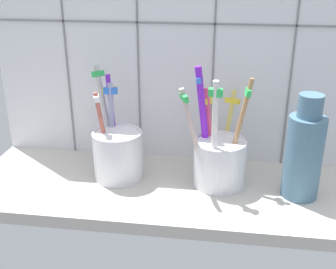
# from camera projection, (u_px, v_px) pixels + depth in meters

# --- Properties ---
(counter_slab) EXTENTS (0.64, 0.22, 0.02)m
(counter_slab) POSITION_uv_depth(u_px,v_px,m) (166.00, 191.00, 0.69)
(counter_slab) COLOR #BCB7AD
(counter_slab) RESTS_ON ground
(tile_wall_back) EXTENTS (0.64, 0.02, 0.45)m
(tile_wall_back) POSITION_uv_depth(u_px,v_px,m) (176.00, 44.00, 0.71)
(tile_wall_back) COLOR white
(tile_wall_back) RESTS_ON ground
(toothbrush_cup_left) EXTENTS (0.09, 0.10, 0.18)m
(toothbrush_cup_left) POSITION_uv_depth(u_px,v_px,m) (117.00, 151.00, 0.69)
(toothbrush_cup_left) COLOR silver
(toothbrush_cup_left) RESTS_ON counter_slab
(toothbrush_cup_right) EXTENTS (0.11, 0.12, 0.19)m
(toothbrush_cup_right) POSITION_uv_depth(u_px,v_px,m) (218.00, 157.00, 0.67)
(toothbrush_cup_right) COLOR silver
(toothbrush_cup_right) RESTS_ON counter_slab
(ceramic_vase) EXTENTS (0.05, 0.05, 0.16)m
(ceramic_vase) POSITION_uv_depth(u_px,v_px,m) (304.00, 153.00, 0.62)
(ceramic_vase) COLOR slate
(ceramic_vase) RESTS_ON counter_slab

